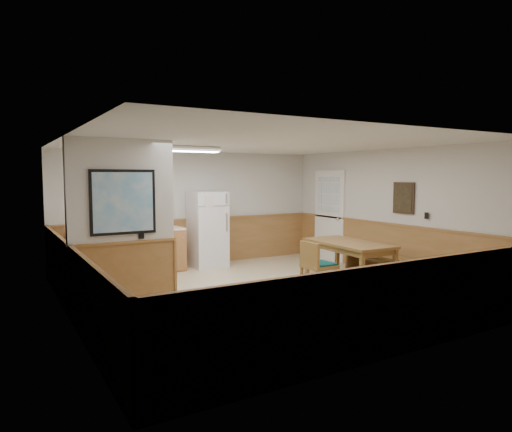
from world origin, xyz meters
TOP-DOWN VIEW (x-y plane):
  - ground at (0.00, 0.00)m, footprint 6.00×6.00m
  - ceiling at (0.00, 0.00)m, footprint 6.00×6.00m
  - back_wall at (0.00, 3.00)m, footprint 6.00×0.02m
  - right_wall at (3.00, 0.00)m, footprint 0.02×6.00m
  - left_wall at (-3.00, 0.00)m, footprint 0.02×6.00m
  - wainscot_back at (0.00, 2.98)m, footprint 6.00×0.04m
  - wainscot_right at (2.98, 0.00)m, footprint 0.04×6.00m
  - wainscot_left at (-2.98, 0.00)m, footprint 0.04×6.00m
  - partition_wall at (-2.25, 0.19)m, footprint 1.50×0.20m
  - kitchen_counter at (-1.21, 2.68)m, footprint 2.20×0.61m
  - exterior_door at (2.96, 1.90)m, footprint 0.07×1.02m
  - kitchen_window at (-2.10, 2.98)m, footprint 0.80×0.04m
  - wall_painting at (2.97, -0.30)m, footprint 0.04×0.50m
  - fluorescent_fixture at (-0.80, 1.30)m, footprint 1.20×0.30m
  - refrigerator at (0.18, 2.63)m, footprint 0.73×0.72m
  - dining_table at (1.83, -0.04)m, footprint 0.94×1.77m
  - dining_bench at (2.67, 0.03)m, footprint 0.47×1.69m
  - dining_chair at (0.88, -0.26)m, footprint 0.69×0.49m
  - fire_extinguisher at (-0.65, 2.65)m, footprint 0.12×0.12m
  - soap_bottle at (-2.06, 2.73)m, footprint 0.08×0.08m

SIDE VIEW (x-z plane):
  - ground at x=0.00m, z-range 0.00..0.00m
  - dining_bench at x=2.67m, z-range 0.12..0.57m
  - kitchen_counter at x=-1.21m, z-range -0.04..0.96m
  - dining_chair at x=0.88m, z-range 0.07..0.92m
  - wainscot_back at x=0.00m, z-range 0.00..1.00m
  - wainscot_right at x=2.98m, z-range 0.00..1.00m
  - wainscot_left at x=-2.98m, z-range 0.00..1.00m
  - dining_table at x=1.83m, z-range 0.28..1.03m
  - refrigerator at x=0.18m, z-range 0.00..1.63m
  - soap_bottle at x=-2.06m, z-range 0.90..1.10m
  - exterior_door at x=2.96m, z-range -0.02..2.13m
  - fire_extinguisher at x=-0.65m, z-range 0.88..1.27m
  - partition_wall at x=-2.25m, z-range -0.02..2.48m
  - back_wall at x=0.00m, z-range 0.00..2.50m
  - right_wall at x=3.00m, z-range 0.00..2.50m
  - left_wall at x=-3.00m, z-range 0.00..2.50m
  - kitchen_window at x=-2.10m, z-range 1.05..2.05m
  - wall_painting at x=2.97m, z-range 1.25..1.85m
  - fluorescent_fixture at x=-0.80m, z-range 2.40..2.49m
  - ceiling at x=0.00m, z-range 2.49..2.51m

